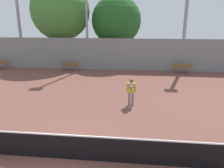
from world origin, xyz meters
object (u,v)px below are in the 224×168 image
(tennis_net, at_px, (57,146))
(tree_dark_dense, at_px, (116,21))
(tree_green_tall, at_px, (60,11))
(tennis_player, at_px, (131,90))
(light_pole_far_right, at_px, (17,8))
(bench_courtside_near, at_px, (69,65))
(light_pole_center_back, at_px, (86,2))
(bench_adjacent_court, at_px, (181,67))
(light_pole_near_left, at_px, (186,14))

(tennis_net, distance_m, tree_dark_dense, 19.26)
(tree_green_tall, bearing_deg, tree_dark_dense, 7.47)
(tennis_net, height_order, tennis_player, tennis_player)
(tennis_player, distance_m, light_pole_far_right, 16.43)
(bench_courtside_near, distance_m, tree_green_tall, 6.68)
(tennis_net, xyz_separation_m, light_pole_far_right, (-9.42, 15.59, 5.57))
(tree_dark_dense, bearing_deg, light_pole_center_back, -133.12)
(tennis_player, bearing_deg, tennis_net, -115.65)
(bench_courtside_near, bearing_deg, tennis_player, -53.27)
(bench_adjacent_court, relative_size, light_pole_far_right, 0.15)
(bench_courtside_near, distance_m, light_pole_far_right, 7.87)
(tennis_player, bearing_deg, light_pole_far_right, 139.03)
(tree_green_tall, distance_m, tree_dark_dense, 6.30)
(light_pole_center_back, bearing_deg, tree_green_tall, 148.24)
(bench_courtside_near, relative_size, tree_dark_dense, 0.21)
(tennis_player, xyz_separation_m, bench_adjacent_court, (4.60, 8.73, -0.38))
(bench_courtside_near, bearing_deg, light_pole_near_left, 6.29)
(bench_adjacent_court, xyz_separation_m, tree_green_tall, (-12.86, 3.61, 5.34))
(bench_courtside_near, distance_m, tree_dark_dense, 7.58)
(bench_adjacent_court, bearing_deg, light_pole_center_back, 171.01)
(bench_adjacent_court, relative_size, tree_green_tall, 0.19)
(tennis_net, height_order, light_pole_near_left, light_pole_near_left)
(bench_adjacent_court, distance_m, tree_dark_dense, 9.11)
(tennis_player, bearing_deg, bench_courtside_near, 125.59)
(light_pole_center_back, relative_size, tree_green_tall, 1.24)
(light_pole_near_left, bearing_deg, tennis_net, -115.34)
(light_pole_far_right, height_order, light_pole_center_back, light_pole_center_back)
(bench_courtside_near, distance_m, bench_adjacent_court, 11.11)
(tennis_player, height_order, light_pole_center_back, light_pole_center_back)
(bench_courtside_near, xyz_separation_m, bench_adjacent_court, (11.11, 0.00, 0.00))
(light_pole_near_left, xyz_separation_m, tree_dark_dense, (-6.93, 3.17, -0.65))
(tennis_player, bearing_deg, tree_dark_dense, 97.97)
(light_pole_near_left, bearing_deg, tree_dark_dense, 155.45)
(tennis_player, bearing_deg, tree_green_tall, 122.66)
(tree_dark_dense, bearing_deg, light_pole_near_left, -24.55)
(bench_courtside_near, xyz_separation_m, tree_dark_dense, (4.41, 4.42, 4.30))
(tennis_player, distance_m, light_pole_center_back, 12.65)
(light_pole_near_left, height_order, tree_dark_dense, light_pole_near_left)
(bench_adjacent_court, relative_size, tree_dark_dense, 0.22)
(light_pole_center_back, height_order, tree_green_tall, light_pole_center_back)
(tree_green_tall, relative_size, tree_dark_dense, 1.20)
(tennis_net, height_order, tree_dark_dense, tree_dark_dense)
(bench_courtside_near, distance_m, light_pole_near_left, 12.44)
(light_pole_far_right, bearing_deg, tennis_player, -39.84)
(tree_dark_dense, bearing_deg, bench_adjacent_court, -33.38)
(tennis_player, relative_size, tree_green_tall, 0.18)
(tennis_player, bearing_deg, light_pole_center_back, 114.21)
(tennis_player, xyz_separation_m, light_pole_near_left, (4.83, 9.99, 4.58))
(light_pole_center_back, relative_size, tree_dark_dense, 1.48)
(light_pole_far_right, bearing_deg, tree_green_tall, 32.33)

